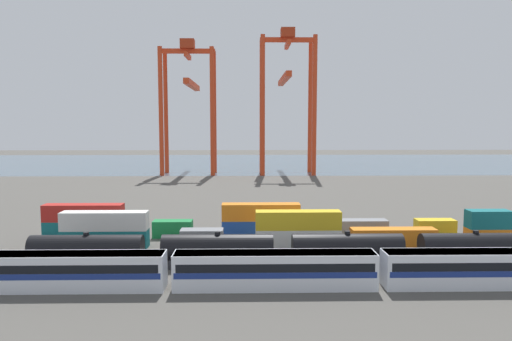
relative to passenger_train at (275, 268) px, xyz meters
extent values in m
plane|color=#4C4944|center=(2.71, 59.70, -2.14)|extent=(420.00, 420.00, 0.00)
cube|color=#475B6B|center=(2.71, 164.23, -2.14)|extent=(400.00, 110.00, 0.01)
cube|color=silver|center=(-22.45, 0.00, -0.19)|extent=(21.55, 3.10, 3.90)
cube|color=navy|center=(-22.45, 0.00, -0.29)|extent=(21.12, 3.14, 0.64)
cube|color=black|center=(-22.45, 0.00, 0.49)|extent=(20.69, 3.13, 0.90)
cube|color=slate|center=(-22.45, 0.00, 1.58)|extent=(21.34, 2.85, 0.36)
cube|color=silver|center=(0.00, 0.00, -0.19)|extent=(21.55, 3.10, 3.90)
cube|color=navy|center=(0.00, 0.00, -0.29)|extent=(21.12, 3.14, 0.64)
cube|color=black|center=(0.00, 0.00, 0.49)|extent=(20.69, 3.13, 0.90)
cube|color=slate|center=(0.00, 0.00, 1.58)|extent=(21.34, 2.85, 0.36)
cube|color=silver|center=(22.45, 0.00, -0.19)|extent=(21.55, 3.10, 3.90)
cube|color=navy|center=(22.45, 0.00, -0.29)|extent=(21.12, 3.14, 0.64)
cube|color=black|center=(22.45, 0.00, 0.49)|extent=(20.69, 3.13, 0.90)
cube|color=slate|center=(22.45, 0.00, 1.58)|extent=(21.34, 2.85, 0.36)
cube|color=#232326|center=(-22.57, 7.73, -1.59)|extent=(13.61, 2.50, 1.10)
cylinder|color=black|center=(-22.57, 7.73, 0.41)|extent=(13.61, 2.91, 2.91)
cylinder|color=black|center=(-22.57, 7.73, 2.04)|extent=(0.70, 0.70, 0.36)
cube|color=#232326|center=(-6.57, 7.73, -1.59)|extent=(13.61, 2.50, 1.10)
cylinder|color=black|center=(-6.57, 7.73, 0.41)|extent=(13.61, 2.91, 2.91)
cylinder|color=black|center=(-6.57, 7.73, 2.04)|extent=(0.70, 0.70, 0.36)
cube|color=#232326|center=(9.42, 7.73, -1.59)|extent=(13.61, 2.50, 1.10)
cylinder|color=black|center=(9.42, 7.73, 0.41)|extent=(13.61, 2.91, 2.91)
cylinder|color=black|center=(9.42, 7.73, 2.04)|extent=(0.70, 0.70, 0.36)
cube|color=#232326|center=(25.42, 7.73, -1.59)|extent=(13.61, 2.50, 1.10)
cylinder|color=black|center=(25.42, 7.73, 0.41)|extent=(13.61, 2.91, 2.91)
cylinder|color=black|center=(25.42, 7.73, 2.04)|extent=(0.70, 0.70, 0.36)
cube|color=#146066|center=(-23.08, 16.81, -0.84)|extent=(12.10, 2.44, 2.60)
cube|color=silver|center=(-23.08, 16.81, 1.76)|extent=(12.10, 2.44, 2.60)
cube|color=slate|center=(-9.38, 16.81, -0.84)|extent=(6.04, 2.44, 2.60)
cube|color=silver|center=(4.33, 16.81, -0.84)|extent=(12.10, 2.44, 2.60)
cube|color=gold|center=(4.33, 16.81, 1.76)|extent=(12.10, 2.44, 2.60)
cube|color=orange|center=(18.03, 16.81, -0.84)|extent=(12.10, 2.44, 2.60)
cube|color=orange|center=(31.74, 16.81, -0.84)|extent=(6.04, 2.44, 2.60)
cube|color=#146066|center=(31.74, 16.81, 1.76)|extent=(6.04, 2.44, 2.60)
cube|color=#146066|center=(-28.18, 23.01, -0.84)|extent=(12.10, 2.44, 2.60)
cube|color=#AD211C|center=(-28.18, 23.01, 1.76)|extent=(12.10, 2.44, 2.60)
cube|color=#197538|center=(-14.49, 23.01, -0.84)|extent=(6.04, 2.44, 2.60)
cube|color=#1C4299|center=(-0.79, 23.01, -0.84)|extent=(12.10, 2.44, 2.60)
cube|color=orange|center=(-0.79, 23.01, 1.76)|extent=(12.10, 2.44, 2.60)
cube|color=slate|center=(12.91, 23.01, -0.84)|extent=(12.10, 2.44, 2.60)
cube|color=gold|center=(26.61, 23.01, -0.84)|extent=(6.04, 2.44, 2.60)
cylinder|color=red|center=(-32.00, 111.08, 19.56)|extent=(1.50, 1.50, 43.42)
cylinder|color=red|center=(-14.63, 111.08, 19.56)|extent=(1.50, 1.50, 43.42)
cylinder|color=red|center=(-32.00, 120.83, 19.56)|extent=(1.50, 1.50, 43.42)
cylinder|color=red|center=(-14.63, 120.83, 19.56)|extent=(1.50, 1.50, 43.42)
cube|color=red|center=(-23.31, 115.96, 40.47)|extent=(18.96, 1.20, 1.60)
cube|color=red|center=(-23.31, 115.96, 38.87)|extent=(1.20, 11.35, 1.60)
cube|color=red|center=(-23.31, 128.56, 29.96)|extent=(2.00, 36.00, 2.00)
cube|color=#9F2C14|center=(-23.31, 115.96, 42.87)|extent=(4.80, 4.00, 3.20)
cylinder|color=red|center=(2.47, 110.49, 21.52)|extent=(1.50, 1.50, 47.33)
cylinder|color=red|center=(20.06, 110.49, 21.52)|extent=(1.50, 1.50, 47.33)
cylinder|color=red|center=(2.47, 121.42, 21.52)|extent=(1.50, 1.50, 47.33)
cylinder|color=red|center=(20.06, 121.42, 21.52)|extent=(1.50, 1.50, 47.33)
cube|color=red|center=(11.26, 115.96, 44.39)|extent=(19.19, 1.20, 1.60)
cube|color=red|center=(11.26, 115.96, 42.79)|extent=(1.20, 12.53, 1.60)
cube|color=red|center=(11.26, 129.90, 32.34)|extent=(2.00, 39.83, 2.00)
cube|color=#9F2C14|center=(11.26, 115.96, 46.79)|extent=(4.80, 4.00, 3.20)
camera|label=1|loc=(-2.97, -48.44, 15.31)|focal=32.75mm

